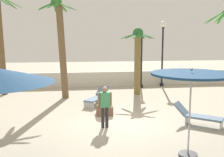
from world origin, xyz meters
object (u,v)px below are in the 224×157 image
palm_tree_0 (138,53)px  lounge_chair_2 (97,97)px  lamp_post_1 (141,56)px  palm_tree_3 (61,37)px  lounge_chair_1 (198,116)px  lamp_post_0 (163,45)px  planter (105,106)px  guest_0 (105,103)px  palm_tree_2 (0,33)px  patio_umbrella_2 (191,81)px

palm_tree_0 → lounge_chair_2: 4.09m
lamp_post_1 → palm_tree_3: bearing=-154.2°
palm_tree_3 → lounge_chair_1: (5.52, -5.68, -3.05)m
lamp_post_0 → planter: size_ratio=5.30×
lamp_post_0 → guest_0: (-5.01, -8.40, -1.93)m
palm_tree_3 → guest_0: 6.26m
lamp_post_0 → lamp_post_1: (-1.60, -0.41, -0.73)m
lounge_chair_1 → lounge_chair_2: lounge_chair_1 is taller
lamp_post_0 → lounge_chair_2: size_ratio=2.39×
lamp_post_1 → lamp_post_0: bearing=14.2°
palm_tree_2 → lounge_chair_2: palm_tree_2 is taller
lamp_post_1 → guest_0: lamp_post_1 is taller
lounge_chair_2 → guest_0: bearing=-90.1°
palm_tree_3 → lounge_chair_1: size_ratio=3.12×
palm_tree_0 → lamp_post_0: lamp_post_0 is taller
patio_umbrella_2 → palm_tree_2: 12.53m
palm_tree_3 → lamp_post_1: size_ratio=1.51×
lamp_post_1 → lounge_chair_1: lamp_post_1 is taller
guest_0 → planter: size_ratio=1.89×
palm_tree_0 → lounge_chair_2: palm_tree_0 is taller
palm_tree_3 → lamp_post_1: 5.98m
lounge_chair_2 → guest_0: 3.71m
patio_umbrella_2 → lounge_chair_2: (-2.12, 6.55, -1.85)m
lamp_post_1 → planter: 7.24m
guest_0 → planter: guest_0 is taller
palm_tree_0 → lamp_post_1: 2.20m
patio_umbrella_2 → lounge_chair_2: size_ratio=1.38×
patio_umbrella_2 → lamp_post_1: 10.96m
palm_tree_0 → planter: size_ratio=4.72×
lamp_post_0 → guest_0: bearing=-120.8°
palm_tree_3 → lamp_post_0: (6.87, 2.95, -0.54)m
palm_tree_3 → lamp_post_1: bearing=25.8°
palm_tree_0 → patio_umbrella_2: bearing=-93.4°
patio_umbrella_2 → lamp_post_0: size_ratio=0.58×
palm_tree_2 → lamp_post_0: (10.48, 1.43, -0.80)m
palm_tree_2 → palm_tree_3: (3.61, -1.52, -0.27)m
lamp_post_0 → lounge_chair_2: (-5.01, -4.74, -2.51)m
patio_umbrella_2 → palm_tree_0: palm_tree_0 is taller
palm_tree_2 → lounge_chair_2: 7.20m
palm_tree_0 → lounge_chair_1: 6.61m
palm_tree_3 → planter: size_ratio=6.65×
lounge_chair_2 → guest_0: size_ratio=1.17×
patio_umbrella_2 → lamp_post_1: bearing=83.3°
palm_tree_3 → guest_0: (1.85, -5.45, -2.47)m
lounge_chair_1 → guest_0: bearing=176.4°
lounge_chair_1 → palm_tree_2: bearing=141.7°
lamp_post_0 → lamp_post_1: 1.81m
lamp_post_0 → guest_0: 9.97m
lamp_post_0 → lounge_chair_2: lamp_post_0 is taller
guest_0 → planter: 1.87m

